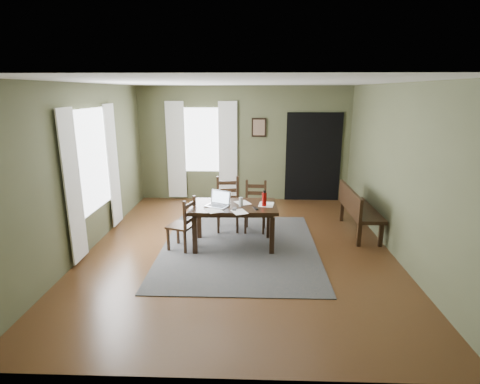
{
  "coord_description": "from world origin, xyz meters",
  "views": [
    {
      "loc": [
        0.21,
        -5.88,
        2.57
      ],
      "look_at": [
        0.0,
        0.3,
        0.9
      ],
      "focal_mm": 28.0,
      "sensor_mm": 36.0,
      "label": 1
    }
  ],
  "objects_px": {
    "chair_back_left": "(228,205)",
    "laptop": "(219,202)",
    "water_bottle": "(264,199)",
    "chair_back_right": "(255,207)",
    "bench": "(357,207)",
    "dining_table": "(234,210)",
    "chair_end": "(183,224)"
  },
  "relations": [
    {
      "from": "dining_table",
      "to": "laptop",
      "type": "xyz_separation_m",
      "value": [
        -0.24,
        -0.05,
        0.15
      ]
    },
    {
      "from": "chair_back_left",
      "to": "chair_back_right",
      "type": "relative_size",
      "value": 1.06
    },
    {
      "from": "dining_table",
      "to": "bench",
      "type": "xyz_separation_m",
      "value": [
        2.24,
        0.69,
        -0.13
      ]
    },
    {
      "from": "dining_table",
      "to": "chair_end",
      "type": "distance_m",
      "value": 0.87
    },
    {
      "from": "chair_back_right",
      "to": "bench",
      "type": "relative_size",
      "value": 0.62
    },
    {
      "from": "bench",
      "to": "chair_back_right",
      "type": "bearing_deg",
      "value": 88.41
    },
    {
      "from": "dining_table",
      "to": "chair_back_left",
      "type": "bearing_deg",
      "value": 99.12
    },
    {
      "from": "chair_back_right",
      "to": "bench",
      "type": "height_order",
      "value": "chair_back_right"
    },
    {
      "from": "water_bottle",
      "to": "chair_back_left",
      "type": "bearing_deg",
      "value": 128.69
    },
    {
      "from": "dining_table",
      "to": "chair_end",
      "type": "bearing_deg",
      "value": -169.12
    },
    {
      "from": "chair_back_left",
      "to": "water_bottle",
      "type": "xyz_separation_m",
      "value": [
        0.66,
        -0.83,
        0.36
      ]
    },
    {
      "from": "chair_back_right",
      "to": "laptop",
      "type": "xyz_separation_m",
      "value": [
        -0.62,
        -0.8,
        0.33
      ]
    },
    {
      "from": "bench",
      "to": "water_bottle",
      "type": "xyz_separation_m",
      "value": [
        -1.73,
        -0.74,
        0.35
      ]
    },
    {
      "from": "dining_table",
      "to": "laptop",
      "type": "bearing_deg",
      "value": -170.26
    },
    {
      "from": "bench",
      "to": "laptop",
      "type": "bearing_deg",
      "value": 106.63
    },
    {
      "from": "chair_end",
      "to": "water_bottle",
      "type": "xyz_separation_m",
      "value": [
        1.33,
        0.14,
        0.41
      ]
    },
    {
      "from": "chair_back_left",
      "to": "laptop",
      "type": "distance_m",
      "value": 0.89
    },
    {
      "from": "chair_back_right",
      "to": "bench",
      "type": "distance_m",
      "value": 1.87
    },
    {
      "from": "chair_back_left",
      "to": "laptop",
      "type": "xyz_separation_m",
      "value": [
        -0.09,
        -0.83,
        0.3
      ]
    },
    {
      "from": "chair_back_left",
      "to": "water_bottle",
      "type": "height_order",
      "value": "chair_back_left"
    },
    {
      "from": "dining_table",
      "to": "chair_back_right",
      "type": "bearing_deg",
      "value": 61.64
    },
    {
      "from": "chair_end",
      "to": "chair_back_left",
      "type": "height_order",
      "value": "chair_back_left"
    },
    {
      "from": "chair_back_left",
      "to": "laptop",
      "type": "relative_size",
      "value": 2.25
    },
    {
      "from": "chair_end",
      "to": "chair_back_left",
      "type": "distance_m",
      "value": 1.18
    },
    {
      "from": "chair_back_left",
      "to": "bench",
      "type": "xyz_separation_m",
      "value": [
        2.4,
        -0.09,
        0.02
      ]
    },
    {
      "from": "chair_back_left",
      "to": "bench",
      "type": "relative_size",
      "value": 0.66
    },
    {
      "from": "chair_end",
      "to": "bench",
      "type": "height_order",
      "value": "chair_end"
    },
    {
      "from": "chair_end",
      "to": "chair_back_left",
      "type": "bearing_deg",
      "value": 164.47
    },
    {
      "from": "chair_back_left",
      "to": "laptop",
      "type": "height_order",
      "value": "chair_back_left"
    },
    {
      "from": "dining_table",
      "to": "chair_end",
      "type": "relative_size",
      "value": 1.65
    },
    {
      "from": "water_bottle",
      "to": "dining_table",
      "type": "bearing_deg",
      "value": 174.94
    },
    {
      "from": "chair_back_right",
      "to": "water_bottle",
      "type": "bearing_deg",
      "value": -75.79
    }
  ]
}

